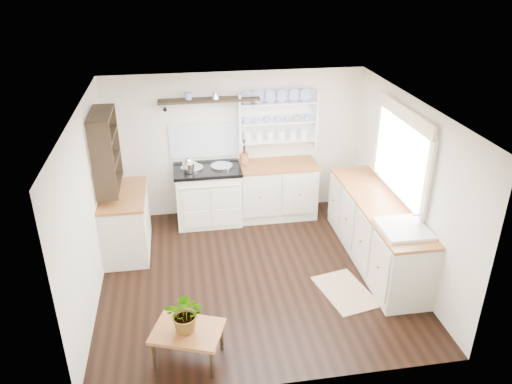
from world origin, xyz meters
The scene contains 19 objects.
floor centered at (0.00, 0.00, 0.00)m, with size 4.00×3.80×0.01m, color black.
wall_back centered at (0.00, 1.90, 1.15)m, with size 4.00×0.02×2.30m, color beige.
wall_right centered at (2.00, 0.00, 1.15)m, with size 0.02×3.80×2.30m, color beige.
wall_left centered at (-2.00, 0.00, 1.15)m, with size 0.02×3.80×2.30m, color beige.
ceiling centered at (0.00, 0.00, 2.30)m, with size 4.00×3.80×0.01m, color white.
window centered at (1.95, 0.15, 1.56)m, with size 0.08×1.55×1.22m.
aga_cooker centered at (-0.49, 1.57, 0.47)m, with size 1.03×0.71×0.95m.
back_cabinets centered at (0.60, 1.60, 0.46)m, with size 1.27×0.63×0.90m.
right_cabinets centered at (1.70, 0.10, 0.46)m, with size 0.62×2.43×0.90m.
belfast_sink centered at (1.70, -0.65, 0.80)m, with size 0.55×0.60×0.45m.
left_cabinets centered at (-1.70, 0.90, 0.46)m, with size 0.62×1.13×0.90m.
plate_rack centered at (0.65, 1.86, 1.56)m, with size 1.20×0.22×0.90m.
high_shelf centered at (-0.40, 1.78, 1.91)m, with size 1.50×0.29×0.16m.
left_shelving centered at (-1.84, 0.90, 1.55)m, with size 0.28×0.80×1.05m, color black.
kettle centered at (-0.77, 1.45, 1.04)m, with size 0.18×0.18×0.22m, color silver, non-canonical shape.
utensil_crock centered at (0.10, 1.68, 0.99)m, with size 0.14×0.14×0.16m, color brown.
center_table centered at (-0.93, -1.40, 0.34)m, with size 0.84×0.72×0.39m.
potted_plant centered at (-0.93, -1.40, 0.61)m, with size 0.40×0.34×0.44m, color #3F7233.
floor_rug centered at (1.07, -0.57, 0.01)m, with size 0.55×0.85×0.02m, color #9C775A.
Camera 1 is at (-0.87, -5.46, 3.92)m, focal length 35.00 mm.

